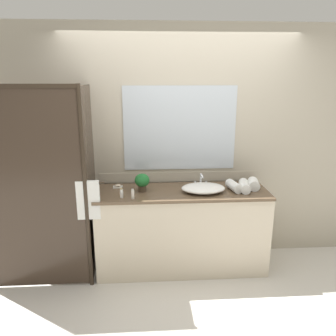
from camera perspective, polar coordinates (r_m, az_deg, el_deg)
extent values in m
plane|color=silver|center=(3.87, 2.31, -16.59)|extent=(8.00, 8.00, 0.00)
cube|color=#B2A893|center=(3.70, 1.98, 3.71)|extent=(4.40, 0.05, 2.60)
cube|color=#B2A893|center=(3.76, 1.98, -1.53)|extent=(1.80, 0.01, 0.11)
cube|color=silver|center=(3.63, 2.06, 6.82)|extent=(1.23, 0.01, 0.92)
cube|color=beige|center=(3.67, 2.37, -10.74)|extent=(1.80, 0.56, 0.87)
cube|color=brown|center=(3.48, 2.47, -4.16)|extent=(1.80, 0.58, 0.03)
cylinder|color=#2D2319|center=(3.23, -14.05, -4.10)|extent=(0.04, 0.04, 2.00)
cube|color=#2D2319|center=(3.18, -24.36, 12.80)|extent=(1.00, 0.04, 0.04)
cube|color=#382B21|center=(3.35, -22.50, -4.09)|extent=(0.96, 0.01, 1.96)
cube|color=#382B21|center=(3.49, -13.25, -2.53)|extent=(0.01, 0.57, 1.96)
cylinder|color=#2D2319|center=(3.20, -13.77, -2.50)|extent=(0.32, 0.02, 0.02)
cube|color=white|center=(3.26, -13.58, -5.40)|extent=(0.22, 0.04, 0.39)
ellipsoid|color=white|center=(3.45, 6.10, -3.47)|extent=(0.45, 0.32, 0.08)
cube|color=silver|center=(3.62, 5.63, -3.07)|extent=(0.17, 0.04, 0.02)
cylinder|color=silver|center=(3.59, 5.66, -2.00)|extent=(0.02, 0.02, 0.12)
cylinder|color=silver|center=(3.51, 5.86, -1.35)|extent=(0.02, 0.13, 0.02)
cylinder|color=silver|center=(3.60, 4.70, -2.65)|extent=(0.02, 0.02, 0.04)
cylinder|color=silver|center=(3.62, 6.59, -2.61)|extent=(0.02, 0.02, 0.04)
cylinder|color=#473828|center=(3.46, -4.46, -3.52)|extent=(0.08, 0.08, 0.06)
ellipsoid|color=#20652C|center=(3.43, -4.49, -2.12)|extent=(0.15, 0.15, 0.14)
cube|color=silver|center=(3.61, -8.66, -3.25)|extent=(0.10, 0.07, 0.01)
ellipsoid|color=beige|center=(3.61, -8.67, -2.98)|extent=(0.07, 0.04, 0.02)
cylinder|color=silver|center=(3.26, -6.10, -4.57)|extent=(0.03, 0.03, 0.09)
cylinder|color=#B7B2A8|center=(3.24, -6.13, -3.73)|extent=(0.02, 0.02, 0.01)
cylinder|color=white|center=(3.30, -8.02, -4.36)|extent=(0.03, 0.03, 0.09)
cylinder|color=#9E895B|center=(3.28, -8.06, -3.54)|extent=(0.02, 0.02, 0.01)
cylinder|color=white|center=(3.62, 14.56, -2.71)|extent=(0.14, 0.20, 0.11)
cylinder|color=white|center=(3.55, 13.07, -3.06)|extent=(0.14, 0.26, 0.10)
cylinder|color=white|center=(3.53, 11.30, -3.10)|extent=(0.14, 0.24, 0.10)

